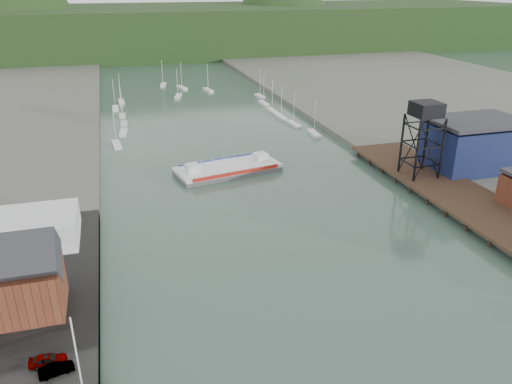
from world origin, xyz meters
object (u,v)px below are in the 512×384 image
lift_tower (426,114)px  car_west_a (48,360)px  harbor_building (12,283)px  chain_ferry (228,169)px

lift_tower → car_west_a: (-72.35, -39.18, -13.36)m
harbor_building → chain_ferry: size_ratio=0.48×
lift_tower → car_west_a: bearing=-151.6°
harbor_building → lift_tower: (77.00, 28.00, 9.56)m
lift_tower → chain_ferry: lift_tower is taller
lift_tower → chain_ferry: bearing=154.6°
car_west_a → lift_tower: bearing=-60.9°
chain_ferry → car_west_a: 66.74m
chain_ferry → car_west_a: bearing=-131.8°
car_west_a → harbor_building: bearing=23.2°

